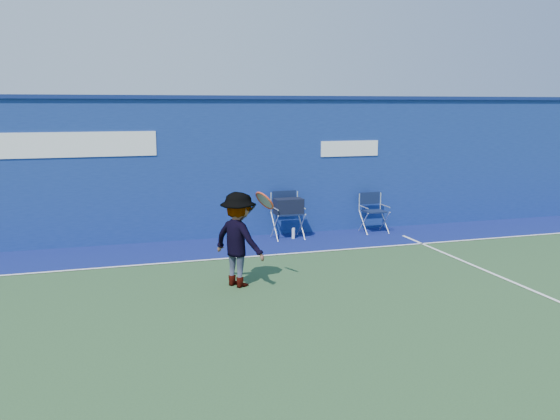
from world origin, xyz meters
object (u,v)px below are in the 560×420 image
object	(u,v)px
directors_chair_right	(374,220)
tennis_player	(239,239)
directors_chair_left	(288,219)
water_bottle	(293,233)

from	to	relation	value
directors_chair_right	tennis_player	bearing A→B (deg)	-141.57
tennis_player	directors_chair_left	bearing A→B (deg)	59.36
directors_chair_left	water_bottle	world-z (taller)	directors_chair_left
directors_chair_left	directors_chair_right	size ratio (longest dim) A/B	1.13
directors_chair_right	water_bottle	bearing A→B (deg)	-176.91
directors_chair_left	water_bottle	size ratio (longest dim) A/B	4.17
directors_chair_right	water_bottle	distance (m)	1.98
water_bottle	tennis_player	size ratio (longest dim) A/B	0.16
directors_chair_left	water_bottle	bearing A→B (deg)	-36.10
tennis_player	water_bottle	bearing A→B (deg)	57.32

